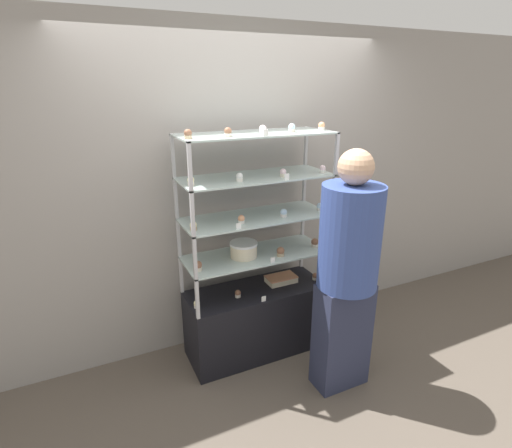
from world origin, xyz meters
The scene contains 34 objects.
ground_plane centered at (0.00, 0.00, 0.00)m, with size 20.00×20.00×0.00m, color brown.
back_wall centered at (0.00, 0.37, 1.30)m, with size 8.00×0.05×2.60m.
display_base centered at (0.00, 0.00, 0.29)m, with size 1.13×0.44×0.57m.
display_riser_lower centered at (0.00, 0.00, 0.86)m, with size 1.13×0.44×0.31m.
display_riser_middle centered at (0.00, 0.00, 1.17)m, with size 1.13×0.44×0.31m.
display_riser_upper centered at (0.00, 0.00, 1.48)m, with size 1.13×0.44×0.31m.
display_riser_top centered at (0.00, 0.00, 1.79)m, with size 1.13×0.44×0.31m.
layer_cake_centerpiece centered at (-0.11, -0.01, 0.94)m, with size 0.21×0.21×0.12m.
sheet_cake_frosted centered at (0.24, 0.02, 0.60)m, with size 0.25×0.15×0.06m.
cupcake_0 centered at (-0.52, -0.07, 0.60)m, with size 0.05×0.05×0.06m.
cupcake_1 centered at (-0.18, -0.05, 0.60)m, with size 0.05×0.05×0.06m.
cupcake_2 centered at (0.52, -0.06, 0.60)m, with size 0.05×0.05×0.06m.
price_tag_0 centered at (-0.03, -0.20, 0.60)m, with size 0.04×0.00×0.04m.
cupcake_3 centered at (-0.50, -0.09, 0.92)m, with size 0.06×0.06×0.07m.
cupcake_4 centered at (0.15, -0.12, 0.92)m, with size 0.06×0.06×0.07m.
cupcake_5 centered at (0.49, -0.08, 0.92)m, with size 0.06×0.06×0.07m.
price_tag_1 centered at (0.04, -0.20, 0.91)m, with size 0.04×0.00×0.04m.
cupcake_6 centered at (-0.52, -0.09, 1.22)m, with size 0.05×0.05×0.06m.
cupcake_7 centered at (-0.16, -0.10, 1.22)m, with size 0.05×0.05×0.06m.
cupcake_8 centered at (0.18, -0.10, 1.22)m, with size 0.05×0.05×0.06m.
cupcake_9 centered at (0.52, -0.08, 1.22)m, with size 0.05×0.05×0.06m.
price_tag_2 centered at (-0.23, -0.20, 1.22)m, with size 0.04×0.00×0.04m.
cupcake_10 centered at (-0.51, -0.07, 1.53)m, with size 0.05×0.05×0.06m.
cupcake_11 centered at (-0.17, -0.10, 1.53)m, with size 0.05×0.05×0.06m.
cupcake_12 centered at (0.17, -0.11, 1.53)m, with size 0.05×0.05×0.06m.
cupcake_13 centered at (0.50, -0.12, 1.53)m, with size 0.05×0.05×0.06m.
price_tag_3 centered at (0.14, -0.20, 1.53)m, with size 0.04×0.00×0.04m.
cupcake_14 centered at (-0.52, -0.11, 1.84)m, with size 0.05×0.05×0.06m.
cupcake_15 centered at (-0.26, -0.12, 1.84)m, with size 0.05×0.05×0.06m.
cupcake_16 centered at (0.01, -0.08, 1.84)m, with size 0.05×0.05×0.06m.
cupcake_17 centered at (0.25, -0.07, 1.84)m, with size 0.05×0.05×0.06m.
cupcake_18 centered at (0.51, -0.06, 1.84)m, with size 0.05×0.05×0.06m.
price_tag_4 centered at (-0.03, -0.20, 1.84)m, with size 0.04×0.00×0.04m.
customer_figure centered at (0.40, -0.62, 0.94)m, with size 0.41×0.41×1.77m.
Camera 1 is at (-1.23, -2.59, 2.15)m, focal length 28.00 mm.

